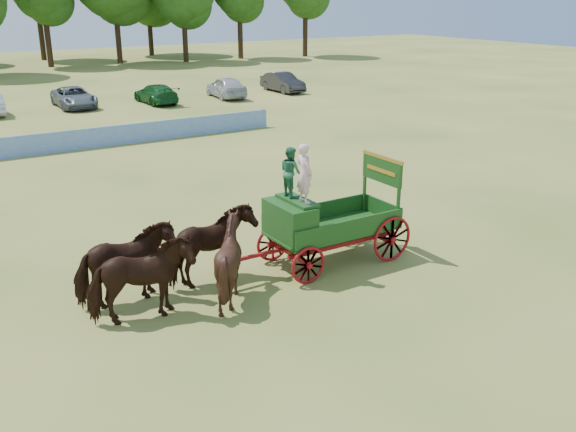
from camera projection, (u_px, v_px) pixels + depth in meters
The scene contains 7 objects.
ground at pixel (221, 280), 17.95m from camera, with size 160.00×160.00×0.00m, color #A4924A.
horse_lead_left at pixel (141, 281), 15.42m from camera, with size 1.15×2.54×2.14m, color black.
horse_lead_right at pixel (125, 265), 16.30m from camera, with size 1.15×2.54×2.14m, color black.
horse_wheel_left at pixel (229, 260), 16.62m from camera, with size 1.73×1.95×2.15m, color black.
horse_wheel_right at pixel (211, 246), 17.50m from camera, with size 1.15×2.54×2.14m, color black.
farm_dray at pixel (312, 214), 18.39m from camera, with size 6.00×2.00×3.81m.
sponsor_banner at pixel (39, 144), 31.66m from camera, with size 26.00×0.08×1.05m, color #2057AD.
Camera 1 is at (-7.10, -14.84, 7.64)m, focal length 40.00 mm.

